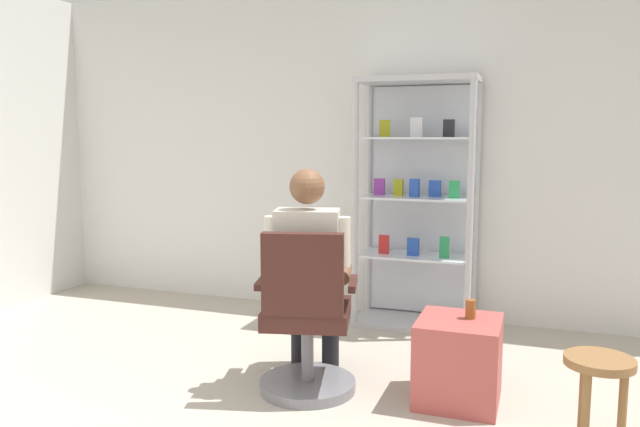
{
  "coord_description": "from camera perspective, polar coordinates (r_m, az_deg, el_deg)",
  "views": [
    {
      "loc": [
        1.29,
        -1.99,
        1.49
      ],
      "look_at": [
        0.03,
        1.56,
        1.0
      ],
      "focal_mm": 35.04,
      "sensor_mm": 36.0,
      "label": 1
    }
  ],
  "objects": [
    {
      "name": "wooden_stool",
      "position": [
        3.3,
        24.1,
        -13.4
      ],
      "size": [
        0.32,
        0.32,
        0.44
      ],
      "color": "olive",
      "rests_on": "ground"
    },
    {
      "name": "back_wall",
      "position": [
        5.16,
        5.08,
        5.8
      ],
      "size": [
        6.0,
        0.1,
        2.7
      ],
      "primitive_type": "cube",
      "color": "silver",
      "rests_on": "ground"
    },
    {
      "name": "seated_shopkeeper",
      "position": [
        3.67,
        -0.96,
        -4.83
      ],
      "size": [
        0.55,
        0.62,
        1.29
      ],
      "color": "black",
      "rests_on": "ground"
    },
    {
      "name": "storage_crate",
      "position": [
        3.63,
        12.53,
        -12.99
      ],
      "size": [
        0.45,
        0.46,
        0.47
      ],
      "primitive_type": "cube",
      "color": "#B24C47",
      "rests_on": "ground"
    },
    {
      "name": "tea_glass",
      "position": [
        3.58,
        13.59,
        -8.48
      ],
      "size": [
        0.06,
        0.06,
        0.11
      ],
      "primitive_type": "cylinder",
      "color": "brown",
      "rests_on": "storage_crate"
    },
    {
      "name": "office_chair",
      "position": [
        3.59,
        -1.26,
        -10.35
      ],
      "size": [
        0.62,
        0.59,
        0.96
      ],
      "color": "slate",
      "rests_on": "ground"
    },
    {
      "name": "display_cabinet_main",
      "position": [
        4.87,
        8.9,
        1.1
      ],
      "size": [
        0.9,
        0.45,
        1.9
      ],
      "color": "#B7B7BC",
      "rests_on": "ground"
    }
  ]
}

